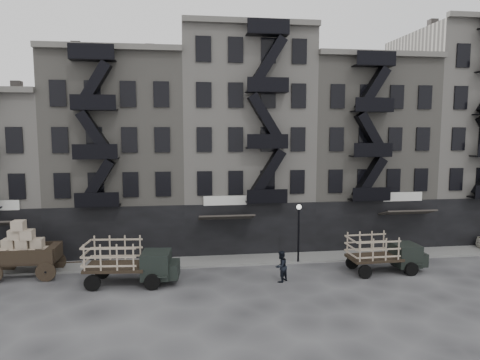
{
  "coord_description": "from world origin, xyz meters",
  "views": [
    {
      "loc": [
        -5.09,
        -26.25,
        9.45
      ],
      "look_at": [
        -1.01,
        4.0,
        5.92
      ],
      "focal_mm": 32.0,
      "sensor_mm": 36.0,
      "label": 1
    }
  ],
  "objects": [
    {
      "name": "ground",
      "position": [
        0.0,
        0.0,
        0.0
      ],
      "size": [
        140.0,
        140.0,
        0.0
      ],
      "primitive_type": "plane",
      "color": "#38383A",
      "rests_on": "ground"
    },
    {
      "name": "sidewalk",
      "position": [
        0.0,
        3.75,
        0.07
      ],
      "size": [
        55.0,
        2.5,
        0.15
      ],
      "primitive_type": "cube",
      "color": "slate",
      "rests_on": "ground"
    },
    {
      "name": "building_midwest",
      "position": [
        -10.0,
        9.83,
        7.5
      ],
      "size": [
        10.0,
        11.35,
        16.2
      ],
      "color": "slate",
      "rests_on": "ground"
    },
    {
      "name": "building_center",
      "position": [
        -0.0,
        9.82,
        8.5
      ],
      "size": [
        10.0,
        11.35,
        18.2
      ],
      "color": "#A9A49B",
      "rests_on": "ground"
    },
    {
      "name": "building_mideast",
      "position": [
        10.0,
        9.83,
        7.5
      ],
      "size": [
        10.0,
        11.35,
        16.2
      ],
      "color": "slate",
      "rests_on": "ground"
    },
    {
      "name": "building_east",
      "position": [
        20.0,
        9.82,
        9.0
      ],
      "size": [
        10.0,
        11.35,
        19.2
      ],
      "color": "#A9A49B",
      "rests_on": "ground"
    },
    {
      "name": "lamp_post",
      "position": [
        3.0,
        2.6,
        2.78
      ],
      "size": [
        0.36,
        0.36,
        4.28
      ],
      "color": "black",
      "rests_on": "ground"
    },
    {
      "name": "wagon",
      "position": [
        -15.4,
        2.29,
        2.13
      ],
      "size": [
        4.44,
        2.44,
        3.73
      ],
      "rotation": [
        0.0,
        0.0,
        -0.02
      ],
      "color": "black",
      "rests_on": "ground"
    },
    {
      "name": "stake_truck_west",
      "position": [
        -8.44,
        -0.01,
        1.61
      ],
      "size": [
        5.79,
        2.76,
        2.82
      ],
      "rotation": [
        0.0,
        0.0,
        -0.09
      ],
      "color": "black",
      "rests_on": "ground"
    },
    {
      "name": "stake_truck_east",
      "position": [
        8.2,
        0.0,
        1.49
      ],
      "size": [
        5.26,
        2.32,
        2.6
      ],
      "rotation": [
        0.0,
        0.0,
        0.03
      ],
      "color": "black",
      "rests_on": "ground"
    },
    {
      "name": "pedestrian_mid",
      "position": [
        0.93,
        -0.86,
        0.99
      ],
      "size": [
        1.22,
        1.2,
        1.98
      ],
      "primitive_type": "imported",
      "rotation": [
        0.0,
        0.0,
        3.86
      ],
      "color": "black",
      "rests_on": "ground"
    }
  ]
}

